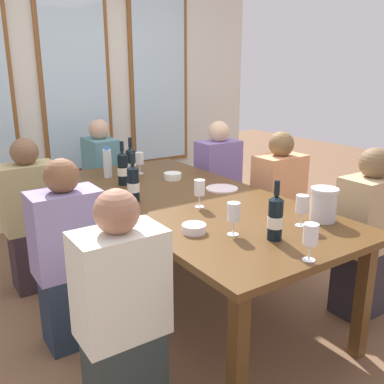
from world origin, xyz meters
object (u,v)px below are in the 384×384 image
object	(u,v)px
metal_pitcher	(324,204)
tasting_bowl_0	(173,176)
wine_glass_0	(199,189)
wine_glass_5	(107,159)
seated_person_6	(102,181)
seated_person_0	(122,318)
wine_glass_3	(311,236)
seated_person_4	(32,219)
seated_person_1	(366,238)
wine_bottle_0	(123,168)
wine_glass_1	(302,205)
wine_bottle_2	(131,163)
tasting_bowl_1	(194,228)
water_bottle	(107,163)
wine_glass_2	(234,213)
seated_person_2	(69,260)
seated_person_5	(218,184)
wine_glass_4	(139,159)
dining_table	(189,207)
wine_bottle_1	(275,217)
seated_person_3	(278,206)
white_plate_0	(222,189)
wine_bottle_3	(133,184)

from	to	relation	value
metal_pitcher	tasting_bowl_0	world-z (taller)	metal_pitcher
wine_glass_0	metal_pitcher	bearing A→B (deg)	-53.11
wine_glass_5	seated_person_6	xyz separation A→B (m)	(0.18, 0.59, -0.34)
seated_person_0	wine_glass_3	bearing A→B (deg)	-25.24
seated_person_4	seated_person_1	bearing A→B (deg)	-42.80
wine_bottle_0	wine_glass_1	world-z (taller)	wine_bottle_0
wine_bottle_2	seated_person_4	xyz separation A→B (m)	(-0.74, 0.12, -0.34)
tasting_bowl_1	water_bottle	bearing A→B (deg)	85.95
wine_glass_2	wine_bottle_0	bearing A→B (deg)	92.34
wine_glass_3	seated_person_2	xyz separation A→B (m)	(-0.76, 1.06, -0.33)
metal_pitcher	tasting_bowl_1	distance (m)	0.75
seated_person_6	wine_glass_2	bearing A→B (deg)	-94.40
wine_bottle_0	water_bottle	world-z (taller)	wine_bottle_0
seated_person_5	metal_pitcher	bearing A→B (deg)	-106.08
wine_glass_4	seated_person_1	size ratio (longest dim) A/B	0.16
tasting_bowl_0	wine_glass_3	bearing A→B (deg)	-98.73
tasting_bowl_0	seated_person_6	size ratio (longest dim) A/B	0.12
dining_table	water_bottle	bearing A→B (deg)	105.18
wine_bottle_1	seated_person_3	distance (m)	1.25
wine_bottle_1	wine_glass_4	size ratio (longest dim) A/B	1.76
wine_bottle_2	water_bottle	xyz separation A→B (m)	(-0.12, 0.16, -0.01)
metal_pitcher	seated_person_6	world-z (taller)	seated_person_6
white_plate_0	wine_bottle_2	bearing A→B (deg)	123.76
tasting_bowl_1	seated_person_6	xyz separation A→B (m)	(0.32, 2.03, -0.24)
dining_table	seated_person_1	world-z (taller)	seated_person_1
wine_bottle_1	seated_person_4	world-z (taller)	seated_person_4
white_plate_0	wine_bottle_0	distance (m)	0.74
dining_table	seated_person_6	xyz separation A→B (m)	(0.00, 1.50, -0.15)
white_plate_0	dining_table	bearing A→B (deg)	-172.14
seated_person_2	wine_bottle_3	bearing A→B (deg)	17.27
seated_person_1	seated_person_5	bearing A→B (deg)	90.00
dining_table	wine_glass_4	world-z (taller)	wine_glass_4
dining_table	seated_person_5	size ratio (longest dim) A/B	2.07
seated_person_4	seated_person_6	size ratio (longest dim) A/B	1.00
tasting_bowl_1	wine_glass_4	xyz separation A→B (m)	(0.36, 1.30, 0.09)
dining_table	wine_glass_3	world-z (taller)	wine_glass_3
wine_bottle_2	wine_bottle_3	distance (m)	0.58
wine_glass_5	seated_person_5	size ratio (longest dim) A/B	0.16
metal_pitcher	wine_bottle_1	world-z (taller)	wine_bottle_1
wine_bottle_1	water_bottle	bearing A→B (deg)	96.58
wine_glass_0	wine_bottle_3	bearing A→B (deg)	132.10
wine_glass_2	wine_glass_0	bearing A→B (deg)	76.25
seated_person_4	tasting_bowl_0	bearing A→B (deg)	-16.62
wine_glass_5	tasting_bowl_1	bearing A→B (deg)	-95.41
wine_bottle_3	wine_glass_2	world-z (taller)	wine_bottle_3
white_plate_0	tasting_bowl_1	distance (m)	0.84
wine_glass_5	wine_glass_3	bearing A→B (deg)	-87.04
seated_person_6	wine_glass_3	bearing A→B (deg)	-91.69
water_bottle	wine_bottle_2	bearing A→B (deg)	-53.05
metal_pitcher	wine_glass_4	size ratio (longest dim) A/B	1.09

